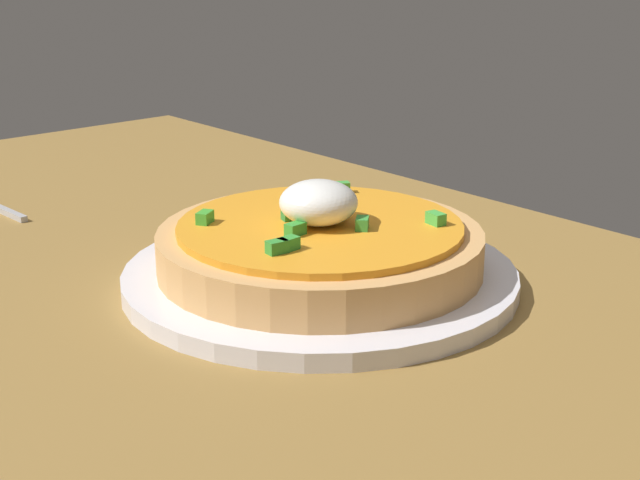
% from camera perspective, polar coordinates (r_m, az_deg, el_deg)
% --- Properties ---
extents(dining_table, '(1.24, 0.77, 0.03)m').
position_cam_1_polar(dining_table, '(0.53, -8.68, -8.46)').
color(dining_table, olive).
rests_on(dining_table, ground).
extents(plate, '(0.27, 0.27, 0.01)m').
position_cam_1_polar(plate, '(0.62, 0.00, -2.29)').
color(plate, white).
rests_on(plate, dining_table).
extents(pizza, '(0.22, 0.22, 0.06)m').
position_cam_1_polar(pizza, '(0.61, -0.01, -0.26)').
color(pizza, tan).
rests_on(pizza, plate).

